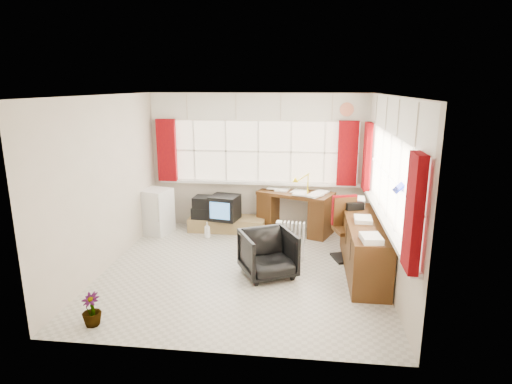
# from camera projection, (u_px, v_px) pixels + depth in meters

# --- Properties ---
(ground) EXTENTS (4.00, 4.00, 0.00)m
(ground) POSITION_uv_depth(u_px,v_px,m) (243.00, 270.00, 6.26)
(ground) COLOR beige
(ground) RESTS_ON ground
(room_walls) EXTENTS (4.00, 4.00, 4.00)m
(room_walls) POSITION_uv_depth(u_px,v_px,m) (242.00, 170.00, 5.89)
(room_walls) COLOR beige
(room_walls) RESTS_ON ground
(window_back) EXTENTS (3.70, 0.12, 3.60)m
(window_back) POSITION_uv_depth(u_px,v_px,m) (258.00, 179.00, 7.90)
(window_back) COLOR beige
(window_back) RESTS_ON room_walls
(window_right) EXTENTS (0.12, 3.70, 3.60)m
(window_right) POSITION_uv_depth(u_px,v_px,m) (384.00, 213.00, 5.81)
(window_right) COLOR beige
(window_right) RESTS_ON room_walls
(curtains) EXTENTS (3.83, 3.83, 1.15)m
(curtains) POSITION_uv_depth(u_px,v_px,m) (309.00, 162.00, 6.69)
(curtains) COLOR #8F0807
(curtains) RESTS_ON room_walls
(overhead_cabinets) EXTENTS (3.98, 3.98, 0.48)m
(overhead_cabinets) POSITION_uv_depth(u_px,v_px,m) (315.00, 111.00, 6.54)
(overhead_cabinets) COLOR silver
(overhead_cabinets) RESTS_ON room_walls
(desk) EXTENTS (1.45, 1.09, 0.79)m
(desk) POSITION_uv_depth(u_px,v_px,m) (295.00, 210.00, 7.81)
(desk) COLOR #4F2A12
(desk) RESTS_ON ground
(desk_lamp) EXTENTS (0.14, 0.12, 0.40)m
(desk_lamp) POSITION_uv_depth(u_px,v_px,m) (308.00, 180.00, 7.41)
(desk_lamp) COLOR yellow
(desk_lamp) RESTS_ON desk
(task_chair) EXTENTS (0.51, 0.53, 0.97)m
(task_chair) POSITION_uv_depth(u_px,v_px,m) (346.00, 225.00, 6.64)
(task_chair) COLOR black
(task_chair) RESTS_ON ground
(office_chair) EXTENTS (0.94, 0.95, 0.65)m
(office_chair) POSITION_uv_depth(u_px,v_px,m) (268.00, 254.00, 6.01)
(office_chair) COLOR black
(office_chair) RESTS_ON ground
(radiator) EXTENTS (0.41, 0.19, 0.59)m
(radiator) POSITION_uv_depth(u_px,v_px,m) (292.00, 244.00, 6.62)
(radiator) COLOR white
(radiator) RESTS_ON ground
(credenza) EXTENTS (0.50, 2.00, 0.85)m
(credenza) POSITION_uv_depth(u_px,v_px,m) (363.00, 245.00, 6.16)
(credenza) COLOR #4F2A12
(credenza) RESTS_ON ground
(file_tray) EXTENTS (0.39, 0.44, 0.12)m
(file_tray) POSITION_uv_depth(u_px,v_px,m) (351.00, 204.00, 6.73)
(file_tray) COLOR black
(file_tray) RESTS_ON credenza
(tv_bench) EXTENTS (1.40, 0.50, 0.25)m
(tv_bench) POSITION_uv_depth(u_px,v_px,m) (227.00, 224.00, 7.95)
(tv_bench) COLOR tan
(tv_bench) RESTS_ON ground
(crt_tv) EXTENTS (0.57, 0.54, 0.44)m
(crt_tv) POSITION_uv_depth(u_px,v_px,m) (225.00, 208.00, 7.75)
(crt_tv) COLOR black
(crt_tv) RESTS_ON tv_bench
(hifi_stack) EXTENTS (0.58, 0.39, 0.40)m
(hifi_stack) POSITION_uv_depth(u_px,v_px,m) (208.00, 208.00, 7.85)
(hifi_stack) COLOR black
(hifi_stack) RESTS_ON tv_bench
(mini_fridge) EXTENTS (0.59, 0.60, 0.82)m
(mini_fridge) POSITION_uv_depth(u_px,v_px,m) (156.00, 211.00, 7.74)
(mini_fridge) COLOR white
(mini_fridge) RESTS_ON ground
(spray_bottle_a) EXTENTS (0.14, 0.14, 0.29)m
(spray_bottle_a) POSITION_uv_depth(u_px,v_px,m) (207.00, 230.00, 7.55)
(spray_bottle_a) COLOR white
(spray_bottle_a) RESTS_ON ground
(spray_bottle_b) EXTENTS (0.09, 0.10, 0.20)m
(spray_bottle_b) POSITION_uv_depth(u_px,v_px,m) (259.00, 236.00, 7.37)
(spray_bottle_b) COLOR #95DFCD
(spray_bottle_b) RESTS_ON ground
(flower_vase) EXTENTS (0.27, 0.27, 0.38)m
(flower_vase) POSITION_uv_depth(u_px,v_px,m) (91.00, 310.00, 4.78)
(flower_vase) COLOR black
(flower_vase) RESTS_ON ground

